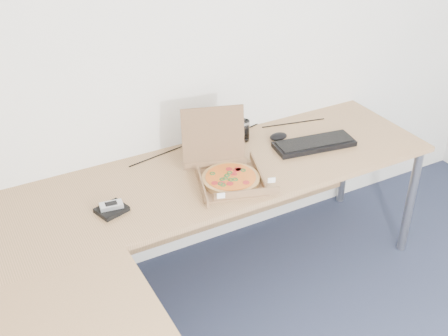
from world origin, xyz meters
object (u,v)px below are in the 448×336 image
pizza_box (229,174)px  drinking_glass (243,131)px  desk (182,246)px  wallet (112,210)px  keyboard (314,144)px

pizza_box → drinking_glass: size_ratio=3.11×
desk → wallet: size_ratio=19.23×
pizza_box → drinking_glass: (0.28, 0.33, 0.02)m
desk → drinking_glass: size_ratio=20.90×
pizza_box → wallet: pizza_box is taller
desk → drinking_glass: 0.95m
pizza_box → keyboard: pizza_box is taller
drinking_glass → keyboard: (0.31, -0.25, -0.05)m
keyboard → desk: bearing=-149.0°
desk → keyboard: (0.99, 0.40, 0.04)m
desk → keyboard: 1.07m
pizza_box → keyboard: (0.58, 0.08, -0.02)m
drinking_glass → wallet: drinking_glass is taller
pizza_box → drinking_glass: 0.43m
pizza_box → wallet: bearing=-164.5°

